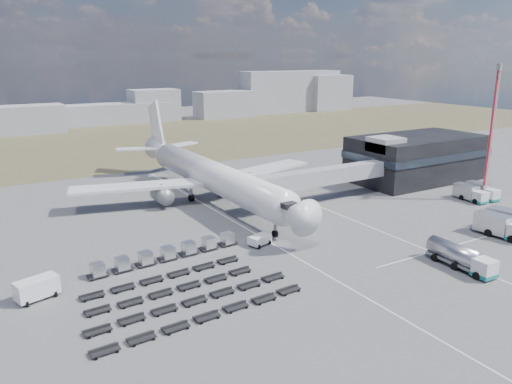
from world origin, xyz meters
TOP-DOWN VIEW (x-y plane):
  - ground at (0.00, 0.00)m, footprint 420.00×420.00m
  - grass_strip at (0.00, 110.00)m, footprint 420.00×90.00m
  - lane_markings at (9.77, 3.00)m, footprint 47.12×110.00m
  - terminal at (47.77, 23.96)m, footprint 30.40×16.40m
  - jet_bridge at (15.90, 20.42)m, footprint 30.30×3.80m
  - airliner at (0.00, 32.38)m, footprint 51.59×64.53m
  - skyline at (0.71, 152.55)m, footprint 303.35×27.22m
  - fuel_tanker at (14.62, -13.73)m, footprint 2.80×9.87m
  - pushback_tug at (-4.00, 7.09)m, footprint 3.81×2.82m
  - utility_van at (-35.06, 5.80)m, footprint 5.21×3.47m
  - catering_truck at (13.46, 29.72)m, footprint 4.02×6.04m
  - service_trucks_near at (32.12, -8.88)m, footprint 7.47×8.60m
  - service_trucks_far at (45.47, 6.24)m, footprint 6.14×7.19m
  - uld_row at (-17.83, 8.84)m, footprint 22.25×3.28m
  - baggage_dollies at (-20.48, -2.85)m, footprint 26.36×14.63m
  - floodlight_mast at (46.42, 5.25)m, footprint 2.45×2.01m

SIDE VIEW (x-z plane):
  - ground at x=0.00m, z-range 0.00..0.00m
  - grass_strip at x=0.00m, z-range 0.00..0.01m
  - lane_markings at x=9.77m, z-range 0.00..0.01m
  - baggage_dollies at x=-20.48m, z-range 0.00..0.67m
  - pushback_tug at x=-4.00m, z-range 0.00..1.52m
  - uld_row at x=-17.83m, z-range 0.17..1.89m
  - utility_van at x=-35.06m, z-range 0.00..2.52m
  - catering_truck at x=13.46m, z-range 0.03..2.60m
  - service_trucks_far at x=45.47m, z-range 0.12..2.87m
  - fuel_tanker at x=14.62m, z-range 0.00..3.17m
  - service_trucks_near at x=32.12m, z-range 0.14..3.31m
  - jet_bridge at x=15.90m, z-range 1.53..8.58m
  - terminal at x=47.77m, z-range -0.25..10.75m
  - airliner at x=0.00m, z-range -3.52..14.10m
  - skyline at x=0.71m, z-range -2.05..18.17m
  - floodlight_mast at x=46.42m, z-range 0.03..26.05m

